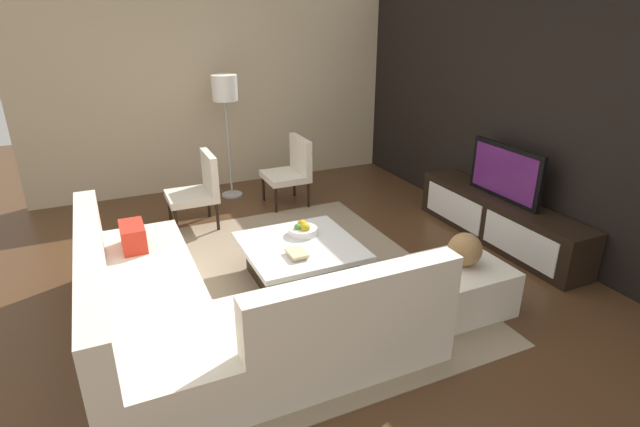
# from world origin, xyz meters

# --- Properties ---
(ground_plane) EXTENTS (14.00, 14.00, 0.00)m
(ground_plane) POSITION_xyz_m (0.00, 0.00, 0.00)
(ground_plane) COLOR #4C301C
(feature_wall_back) EXTENTS (6.40, 0.12, 2.80)m
(feature_wall_back) POSITION_xyz_m (0.00, 2.70, 1.40)
(feature_wall_back) COLOR black
(feature_wall_back) RESTS_ON ground
(side_wall_left) EXTENTS (0.12, 5.20, 2.80)m
(side_wall_left) POSITION_xyz_m (-3.20, 0.20, 1.40)
(side_wall_left) COLOR #C6B28E
(side_wall_left) RESTS_ON ground
(area_rug) EXTENTS (3.36, 2.68, 0.01)m
(area_rug) POSITION_xyz_m (-0.10, 0.00, 0.01)
(area_rug) COLOR gray
(area_rug) RESTS_ON ground
(media_console) EXTENTS (2.20, 0.44, 0.50)m
(media_console) POSITION_xyz_m (0.00, 2.40, 0.25)
(media_console) COLOR black
(media_console) RESTS_ON ground
(television) EXTENTS (0.97, 0.06, 0.58)m
(television) POSITION_xyz_m (0.00, 2.40, 0.79)
(television) COLOR black
(television) RESTS_ON media_console
(sectional_couch) EXTENTS (2.47, 2.38, 0.85)m
(sectional_couch) POSITION_xyz_m (0.53, -0.87, 0.29)
(sectional_couch) COLOR beige
(sectional_couch) RESTS_ON ground
(coffee_table) EXTENTS (1.03, 1.02, 0.38)m
(coffee_table) POSITION_xyz_m (-0.10, 0.10, 0.20)
(coffee_table) COLOR black
(coffee_table) RESTS_ON ground
(accent_chair_near) EXTENTS (0.53, 0.55, 0.87)m
(accent_chair_near) POSITION_xyz_m (-1.77, -0.47, 0.49)
(accent_chair_near) COLOR black
(accent_chair_near) RESTS_ON ground
(floor_lamp) EXTENTS (0.33, 0.33, 1.61)m
(floor_lamp) POSITION_xyz_m (-2.62, 0.12, 1.36)
(floor_lamp) COLOR #A5A5AA
(floor_lamp) RESTS_ON ground
(ottoman) EXTENTS (0.70, 0.70, 0.40)m
(ottoman) POSITION_xyz_m (0.87, 1.18, 0.20)
(ottoman) COLOR beige
(ottoman) RESTS_ON ground
(fruit_bowl) EXTENTS (0.28, 0.28, 0.14)m
(fruit_bowl) POSITION_xyz_m (-0.28, 0.20, 0.43)
(fruit_bowl) COLOR silver
(fruit_bowl) RESTS_ON coffee_table
(accent_chair_far) EXTENTS (0.57, 0.52, 0.87)m
(accent_chair_far) POSITION_xyz_m (-2.01, 0.77, 0.49)
(accent_chair_far) COLOR black
(accent_chair_far) RESTS_ON ground
(decorative_ball) EXTENTS (0.28, 0.28, 0.28)m
(decorative_ball) POSITION_xyz_m (0.87, 1.18, 0.54)
(decorative_ball) COLOR #997247
(decorative_ball) RESTS_ON ottoman
(book_stack) EXTENTS (0.22, 0.15, 0.05)m
(book_stack) POSITION_xyz_m (0.12, -0.02, 0.41)
(book_stack) COLOR #CCB78C
(book_stack) RESTS_ON coffee_table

